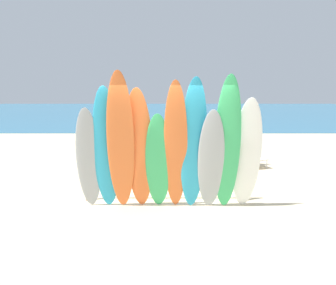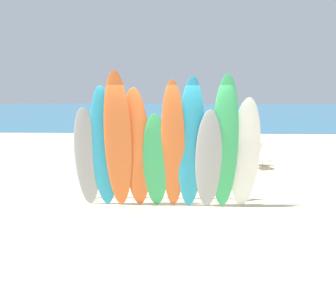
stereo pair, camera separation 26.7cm
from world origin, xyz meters
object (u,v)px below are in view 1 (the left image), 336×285
at_px(surfboard_grey_7, 212,160).
at_px(beachgoer_midbeach, 174,122).
at_px(surfboard_orange_2, 122,143).
at_px(distant_boat, 114,119).
at_px(surfboard_grey_0, 90,159).
at_px(beachgoer_strolling, 234,126).
at_px(beachgoer_by_water, 111,124).
at_px(surfboard_teal_1, 108,149).
at_px(surfboard_orange_3, 140,150).
at_px(surfboard_green_8, 229,145).
at_px(surfboard_white_9, 248,154).
at_px(surfboard_teal_6, 195,145).
at_px(surfboard_green_4, 159,162).
at_px(surfboard_rack, 168,177).
at_px(surfboard_orange_5, 177,147).

distance_m(surfboard_grey_7, beachgoer_midbeach, 7.85).
bearing_deg(surfboard_orange_2, distant_boat, 96.41).
height_order(surfboard_grey_0, beachgoer_strolling, surfboard_grey_0).
bearing_deg(beachgoer_by_water, surfboard_teal_1, 88.85).
bearing_deg(surfboard_orange_3, surfboard_teal_1, -173.15).
relative_size(beachgoer_strolling, distant_boat, 0.37).
bearing_deg(surfboard_green_8, surfboard_white_9, 20.98).
xyz_separation_m(surfboard_orange_2, surfboard_teal_6, (1.42, 0.06, -0.06)).
bearing_deg(surfboard_green_4, beachgoer_by_water, 108.82).
distance_m(surfboard_orange_2, surfboard_green_8, 2.08).
bearing_deg(beachgoer_midbeach, surfboard_grey_7, 31.88).
bearing_deg(surfboard_teal_1, surfboard_green_8, -7.15).
xyz_separation_m(surfboard_rack, surfboard_green_8, (1.19, -0.61, 0.81)).
bearing_deg(surfboard_teal_6, surfboard_white_9, -0.77).
bearing_deg(surfboard_white_9, distant_boat, 109.05).
height_order(surfboard_rack, surfboard_grey_7, surfboard_grey_7).
bearing_deg(surfboard_rack, beachgoer_by_water, 110.22).
xyz_separation_m(surfboard_orange_5, surfboard_green_8, (1.01, -0.03, 0.05)).
bearing_deg(surfboard_orange_5, surfboard_grey_7, 4.15).
relative_size(surfboard_green_4, surfboard_green_8, 0.73).
bearing_deg(surfboard_teal_1, beachgoer_midbeach, 74.90).
distance_m(surfboard_teal_1, beachgoer_strolling, 8.47).
xyz_separation_m(surfboard_green_4, beachgoer_midbeach, (0.42, 7.75, 0.02)).
bearing_deg(surfboard_orange_3, surfboard_grey_0, -174.76).
xyz_separation_m(surfboard_orange_3, beachgoer_strolling, (3.42, 7.40, -0.36)).
xyz_separation_m(beachgoer_strolling, beachgoer_by_water, (-5.34, -0.23, 0.10)).
xyz_separation_m(surfboard_orange_3, beachgoer_midbeach, (0.80, 7.74, -0.23)).
bearing_deg(surfboard_grey_7, surfboard_teal_1, -179.62).
bearing_deg(beachgoer_strolling, surfboard_orange_3, -82.54).
height_order(surfboard_teal_1, surfboard_green_4, surfboard_teal_1).
bearing_deg(surfboard_orange_5, surfboard_green_8, 0.67).
distance_m(surfboard_orange_3, surfboard_green_4, 0.45).
bearing_deg(beachgoer_strolling, distant_boat, 154.27).
bearing_deg(surfboard_orange_3, beachgoer_strolling, 70.33).
relative_size(surfboard_rack, surfboard_teal_6, 1.34).
bearing_deg(surfboard_teal_1, surfboard_grey_7, -6.11).
relative_size(surfboard_grey_0, beachgoer_midbeach, 1.22).
bearing_deg(surfboard_orange_3, surfboard_grey_7, 2.08).
distance_m(surfboard_teal_6, surfboard_grey_7, 0.46).
height_order(surfboard_grey_7, surfboard_white_9, surfboard_white_9).
distance_m(surfboard_orange_5, beachgoer_by_water, 7.74).
distance_m(surfboard_rack, beachgoer_midbeach, 7.28).
distance_m(surfboard_orange_3, surfboard_orange_5, 0.73).
height_order(surfboard_grey_0, surfboard_orange_3, surfboard_orange_3).
distance_m(surfboard_grey_0, surfboard_white_9, 3.18).
distance_m(surfboard_teal_6, surfboard_green_8, 0.66).
bearing_deg(surfboard_rack, beachgoer_midbeach, 88.00).
height_order(surfboard_teal_1, surfboard_white_9, surfboard_teal_1).
relative_size(surfboard_grey_0, beachgoer_by_water, 1.25).
relative_size(surfboard_rack, beachgoer_strolling, 2.37).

